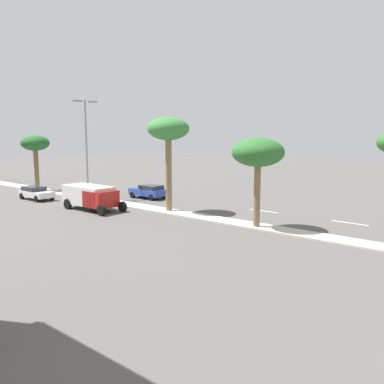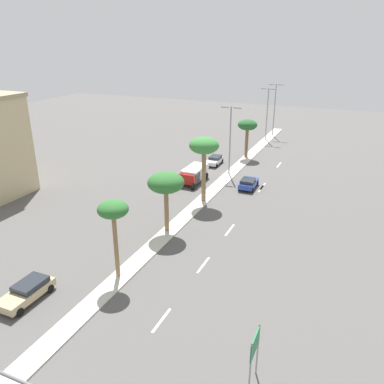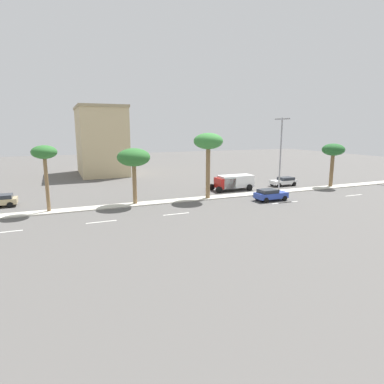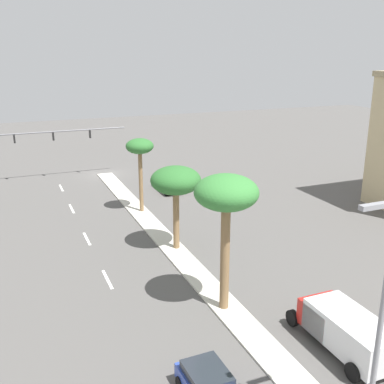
{
  "view_description": "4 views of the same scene",
  "coord_description": "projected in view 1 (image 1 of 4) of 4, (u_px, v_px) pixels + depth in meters",
  "views": [
    {
      "loc": [
        -25.42,
        9.06,
        6.85
      ],
      "look_at": [
        -3.6,
        27.4,
        2.68
      ],
      "focal_mm": 38.65,
      "sensor_mm": 36.0,
      "label": 1
    },
    {
      "loc": [
        16.71,
        -8.27,
        18.81
      ],
      "look_at": [
        1.48,
        26.69,
        3.77
      ],
      "focal_mm": 36.55,
      "sensor_mm": 36.0,
      "label": 2
    },
    {
      "loc": [
        36.16,
        16.0,
        8.58
      ],
      "look_at": [
        2.82,
        29.96,
        1.57
      ],
      "focal_mm": 30.65,
      "sensor_mm": 36.0,
      "label": 3
    },
    {
      "loc": [
        10.99,
        54.41,
        14.37
      ],
      "look_at": [
        -2.39,
        22.12,
        3.7
      ],
      "focal_mm": 43.22,
      "sensor_mm": 36.0,
      "label": 4
    }
  ],
  "objects": [
    {
      "name": "lane_stripe_leading",
      "position": [
        150.0,
        195.0,
        44.97
      ],
      "size": [
        0.2,
        2.8,
        0.01
      ],
      "primitive_type": "cube",
      "color": "silver",
      "rests_on": "ground"
    },
    {
      "name": "lane_stripe_far",
      "position": [
        264.0,
        211.0,
        35.97
      ],
      "size": [
        0.2,
        2.8,
        0.01
      ],
      "primitive_type": "cube",
      "color": "silver",
      "rests_on": "ground"
    },
    {
      "name": "street_lamp_rear",
      "position": [
        86.0,
        141.0,
        41.63
      ],
      "size": [
        2.9,
        0.24,
        9.87
      ],
      "color": "gray",
      "rests_on": "median_curb"
    },
    {
      "name": "palm_tree_leading",
      "position": [
        35.0,
        145.0,
        47.67
      ],
      "size": [
        3.21,
        3.21,
        6.31
      ],
      "color": "brown",
      "rests_on": "median_curb"
    },
    {
      "name": "palm_tree_inboard",
      "position": [
        168.0,
        132.0,
        34.76
      ],
      "size": [
        3.54,
        3.54,
        7.95
      ],
      "color": "olive",
      "rests_on": "median_curb"
    },
    {
      "name": "sedan_white_trailing",
      "position": [
        36.0,
        193.0,
        41.97
      ],
      "size": [
        1.95,
        4.02,
        1.3
      ],
      "color": "silver",
      "rests_on": "ground"
    },
    {
      "name": "lane_stripe_inboard",
      "position": [
        350.0,
        223.0,
        31.24
      ],
      "size": [
        0.2,
        2.8,
        0.01
      ],
      "primitive_type": "cube",
      "color": "silver",
      "rests_on": "ground"
    },
    {
      "name": "box_truck",
      "position": [
        92.0,
        196.0,
        36.29
      ],
      "size": [
        2.53,
        6.11,
        2.11
      ],
      "color": "#B21E19",
      "rests_on": "ground"
    },
    {
      "name": "median_curb",
      "position": [
        124.0,
        204.0,
        39.26
      ],
      "size": [
        1.8,
        77.87,
        0.12
      ],
      "primitive_type": "cube",
      "color": "beige",
      "rests_on": "ground"
    },
    {
      "name": "ground_plane",
      "position": [
        193.0,
        216.0,
        33.76
      ],
      "size": [
        160.0,
        160.0,
        0.0
      ],
      "primitive_type": "plane",
      "color": "#565451"
    },
    {
      "name": "sedan_blue_left",
      "position": [
        148.0,
        191.0,
        42.72
      ],
      "size": [
        2.05,
        3.91,
        1.4
      ],
      "color": "#2D47AD",
      "rests_on": "ground"
    },
    {
      "name": "lane_stripe_mid",
      "position": [
        91.0,
        187.0,
        51.71
      ],
      "size": [
        0.2,
        2.8,
        0.01
      ],
      "primitive_type": "cube",
      "color": "silver",
      "rests_on": "ground"
    },
    {
      "name": "palm_tree_far",
      "position": [
        258.0,
        154.0,
        28.89
      ],
      "size": [
        3.7,
        3.7,
        6.32
      ],
      "color": "olive",
      "rests_on": "median_curb"
    },
    {
      "name": "lane_stripe_front",
      "position": [
        156.0,
        196.0,
        44.4
      ],
      "size": [
        0.2,
        2.8,
        0.01
      ],
      "primitive_type": "cube",
      "color": "silver",
      "rests_on": "ground"
    }
  ]
}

